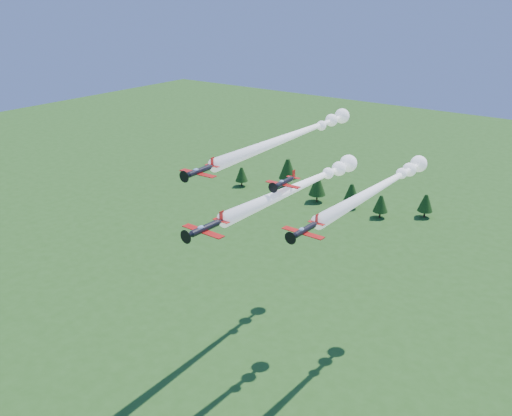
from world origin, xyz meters
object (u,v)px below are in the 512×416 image
Objects in this scene: plane_lead at (305,184)px; plane_right at (384,184)px; plane_left at (297,134)px; plane_slot at (284,182)px.

plane_lead is 0.96× the size of plane_right.
plane_left is at bearing 173.83° from plane_right.
plane_slot is (0.36, -7.84, 2.46)m from plane_lead.
plane_slot reaches higher than plane_lead.
plane_lead is 20.33m from plane_left.
plane_right is (22.61, -3.04, -6.34)m from plane_left.
plane_left is at bearing 116.05° from plane_slot.
plane_lead is 8.23m from plane_slot.
plane_slot is at bearing -115.21° from plane_right.
plane_right is 7.01× the size of plane_slot.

